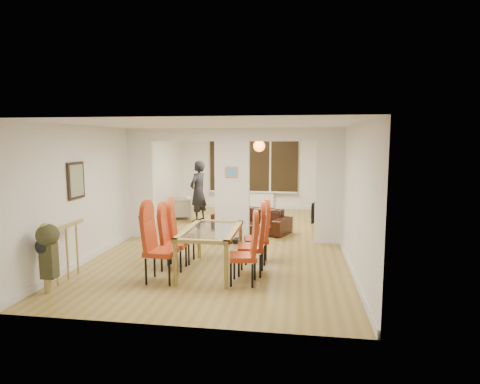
% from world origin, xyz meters
% --- Properties ---
extents(floor, '(5.00, 9.00, 0.01)m').
position_xyz_m(floor, '(0.00, 0.00, 0.00)').
color(floor, olive).
rests_on(floor, ground).
extents(room_walls, '(5.00, 9.00, 2.60)m').
position_xyz_m(room_walls, '(0.00, 0.00, 1.30)').
color(room_walls, silver).
rests_on(room_walls, floor).
extents(divider_wall, '(5.00, 0.18, 2.60)m').
position_xyz_m(divider_wall, '(0.00, 0.00, 1.30)').
color(divider_wall, white).
rests_on(divider_wall, floor).
extents(bay_window_blinds, '(3.00, 0.08, 1.80)m').
position_xyz_m(bay_window_blinds, '(0.00, 4.44, 1.50)').
color(bay_window_blinds, black).
rests_on(bay_window_blinds, room_walls).
extents(radiator, '(1.40, 0.08, 0.50)m').
position_xyz_m(radiator, '(0.00, 4.40, 0.30)').
color(radiator, white).
rests_on(radiator, floor).
extents(pendant_light, '(0.36, 0.36, 0.36)m').
position_xyz_m(pendant_light, '(0.30, 3.30, 2.15)').
color(pendant_light, orange).
rests_on(pendant_light, room_walls).
extents(stair_newel, '(0.40, 1.20, 1.10)m').
position_xyz_m(stair_newel, '(-2.25, -3.20, 0.55)').
color(stair_newel, '#A5904B').
rests_on(stair_newel, floor).
extents(wall_poster, '(0.04, 0.52, 0.67)m').
position_xyz_m(wall_poster, '(-2.47, -2.40, 1.60)').
color(wall_poster, gray).
rests_on(wall_poster, room_walls).
extents(pillar_photo, '(0.30, 0.03, 0.25)m').
position_xyz_m(pillar_photo, '(0.00, -0.10, 1.60)').
color(pillar_photo, '#4C8CD8').
rests_on(pillar_photo, divider_wall).
extents(dining_table, '(0.93, 1.65, 0.77)m').
position_xyz_m(dining_table, '(0.01, -2.35, 0.39)').
color(dining_table, olive).
rests_on(dining_table, floor).
extents(dining_chair_la, '(0.50, 0.50, 1.18)m').
position_xyz_m(dining_chair_la, '(-0.69, -2.96, 0.59)').
color(dining_chair_la, '#982C0F').
rests_on(dining_chair_la, floor).
extents(dining_chair_lb, '(0.45, 0.45, 1.07)m').
position_xyz_m(dining_chair_lb, '(-0.68, -2.32, 0.54)').
color(dining_chair_lb, '#982C0F').
rests_on(dining_chair_lb, floor).
extents(dining_chair_lc, '(0.48, 0.48, 1.08)m').
position_xyz_m(dining_chair_lc, '(-0.66, -1.88, 0.54)').
color(dining_chair_lc, '#982C0F').
rests_on(dining_chair_lc, floor).
extents(dining_chair_ra, '(0.50, 0.50, 1.06)m').
position_xyz_m(dining_chair_ra, '(0.65, -2.87, 0.53)').
color(dining_chair_ra, '#982C0F').
rests_on(dining_chair_ra, floor).
extents(dining_chair_rb, '(0.50, 0.50, 1.12)m').
position_xyz_m(dining_chair_rb, '(0.72, -2.39, 0.56)').
color(dining_chair_rb, '#982C0F').
rests_on(dining_chair_rb, floor).
extents(dining_chair_rc, '(0.51, 0.51, 1.07)m').
position_xyz_m(dining_chair_rc, '(0.75, -1.73, 0.54)').
color(dining_chair_rc, '#982C0F').
rests_on(dining_chair_rc, floor).
extents(sofa, '(2.14, 1.48, 0.58)m').
position_xyz_m(sofa, '(0.33, 0.96, 0.29)').
color(sofa, black).
rests_on(sofa, floor).
extents(armchair, '(0.83, 0.85, 0.64)m').
position_xyz_m(armchair, '(-2.00, 2.37, 0.32)').
color(armchair, '#BDBAA0').
rests_on(armchair, floor).
extents(person, '(0.74, 0.61, 1.75)m').
position_xyz_m(person, '(-1.30, 1.92, 0.88)').
color(person, black).
rests_on(person, floor).
extents(television, '(0.99, 0.48, 0.58)m').
position_xyz_m(television, '(2.00, 2.59, 0.29)').
color(television, black).
rests_on(television, floor).
extents(coffee_table, '(1.19, 0.83, 0.25)m').
position_xyz_m(coffee_table, '(0.15, 2.71, 0.12)').
color(coffee_table, black).
rests_on(coffee_table, floor).
extents(bottle, '(0.06, 0.06, 0.26)m').
position_xyz_m(bottle, '(0.04, 2.59, 0.38)').
color(bottle, '#143F19').
rests_on(bottle, coffee_table).
extents(bowl, '(0.22, 0.22, 0.05)m').
position_xyz_m(bowl, '(0.39, 2.70, 0.27)').
color(bowl, black).
rests_on(bowl, coffee_table).
extents(shoes, '(0.23, 0.25, 0.10)m').
position_xyz_m(shoes, '(0.07, -0.31, 0.05)').
color(shoes, black).
rests_on(shoes, floor).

